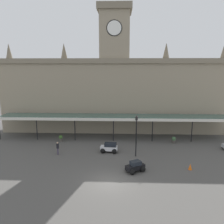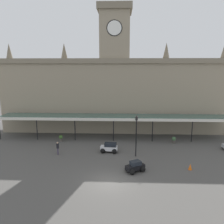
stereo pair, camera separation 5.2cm
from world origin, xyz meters
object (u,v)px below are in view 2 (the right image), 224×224
planter_near_kerb (61,138)px  victorian_lamppost (136,131)px  car_white_estate (109,148)px  planter_by_canopy (174,140)px  car_black_sedan (135,167)px  pedestrian_crossing_forecourt (58,148)px  traffic_cone (190,167)px

planter_near_kerb → victorian_lamppost: bearing=-26.3°
car_white_estate → planter_by_canopy: (9.33, 3.99, -0.07)m
car_black_sedan → planter_near_kerb: car_black_sedan is taller
car_black_sedan → pedestrian_crossing_forecourt: (-9.66, 4.54, 0.41)m
car_black_sedan → car_white_estate: car_white_estate is taller
planter_by_canopy → victorian_lamppost: bearing=-138.5°
victorian_lamppost → planter_near_kerb: (-10.97, 5.42, -2.76)m
car_white_estate → planter_near_kerb: size_ratio=2.41×
planter_near_kerb → planter_by_canopy: (16.90, -0.17, 0.00)m
car_white_estate → planter_near_kerb: bearing=151.2°
traffic_cone → planter_near_kerb: 18.97m
pedestrian_crossing_forecourt → planter_by_canopy: size_ratio=1.74×
car_white_estate → victorian_lamppost: 4.51m
car_black_sedan → pedestrian_crossing_forecourt: 10.68m
car_white_estate → victorian_lamppost: victorian_lamppost is taller
car_white_estate → pedestrian_crossing_forecourt: (-6.60, -1.00, 0.34)m
planter_near_kerb → planter_by_canopy: bearing=-0.6°
car_black_sedan → planter_near_kerb: 14.39m
planter_near_kerb → planter_by_canopy: same height
victorian_lamppost → traffic_cone: size_ratio=7.81×
pedestrian_crossing_forecourt → planter_near_kerb: size_ratio=1.74×
car_black_sedan → car_white_estate: (-3.06, 5.54, 0.06)m
traffic_cone → planter_by_canopy: planter_by_canopy is taller
pedestrian_crossing_forecourt → victorian_lamppost: victorian_lamppost is taller
car_black_sedan → planter_by_canopy: 11.41m
car_black_sedan → planter_near_kerb: size_ratio=2.34×
car_black_sedan → car_white_estate: size_ratio=0.97×
victorian_lamppost → traffic_cone: 7.35m
victorian_lamppost → planter_near_kerb: size_ratio=5.48×
car_white_estate → traffic_cone: (9.12, -4.85, -0.23)m
victorian_lamppost → planter_by_canopy: 8.38m
pedestrian_crossing_forecourt → victorian_lamppost: 10.27m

